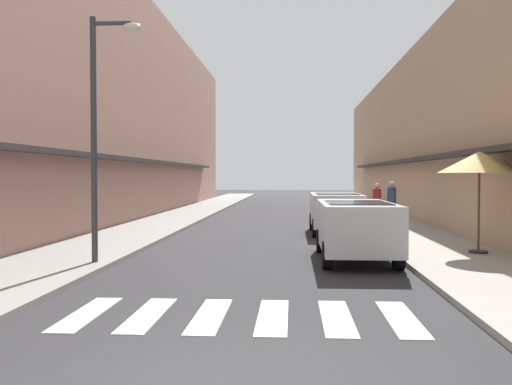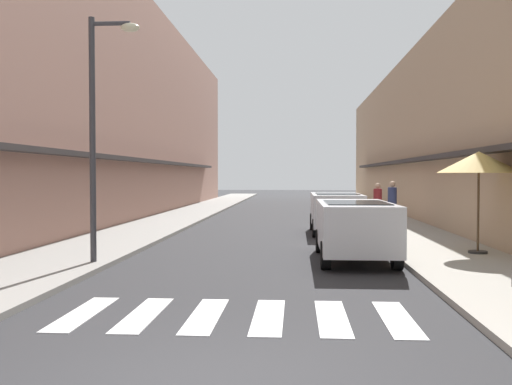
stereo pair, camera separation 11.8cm
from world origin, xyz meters
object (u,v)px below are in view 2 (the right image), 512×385
parked_car_mid (336,208)px  street_lamp (100,114)px  pedestrian_walking_near (392,203)px  pedestrian_walking_far (378,203)px  cafe_umbrella (479,163)px  parked_car_near (355,224)px

parked_car_mid → street_lamp: bearing=-126.8°
pedestrian_walking_near → parked_car_mid: bearing=-45.0°
pedestrian_walking_near → pedestrian_walking_far: (-0.39, 1.13, -0.05)m
street_lamp → cafe_umbrella: (9.18, 2.09, -1.10)m
pedestrian_walking_far → parked_car_near: bearing=140.8°
parked_car_near → pedestrian_walking_near: size_ratio=2.40×
pedestrian_walking_far → cafe_umbrella: bearing=161.8°
cafe_umbrella → pedestrian_walking_far: bearing=99.5°
cafe_umbrella → pedestrian_walking_far: size_ratio=1.55×
pedestrian_walking_near → cafe_umbrella: bearing=23.4°
cafe_umbrella → pedestrian_walking_near: (-0.99, 7.14, -1.38)m
parked_car_mid → pedestrian_walking_near: pedestrian_walking_near is taller
pedestrian_walking_near → parked_car_near: bearing=-0.3°
street_lamp → cafe_umbrella: street_lamp is taller
parked_car_mid → pedestrian_walking_far: 3.01m
parked_car_near → street_lamp: (-5.97, -1.37, 2.62)m
street_lamp → pedestrian_walking_near: 12.59m
parked_car_near → parked_car_mid: same height
parked_car_mid → parked_car_near: bearing=-90.0°
pedestrian_walking_far → pedestrian_walking_near: bearing=171.5°
street_lamp → pedestrian_walking_near: size_ratio=3.16×
parked_car_near → street_lamp: street_lamp is taller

